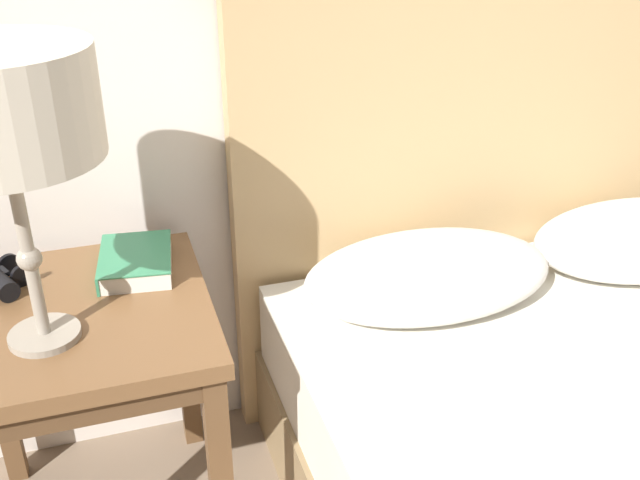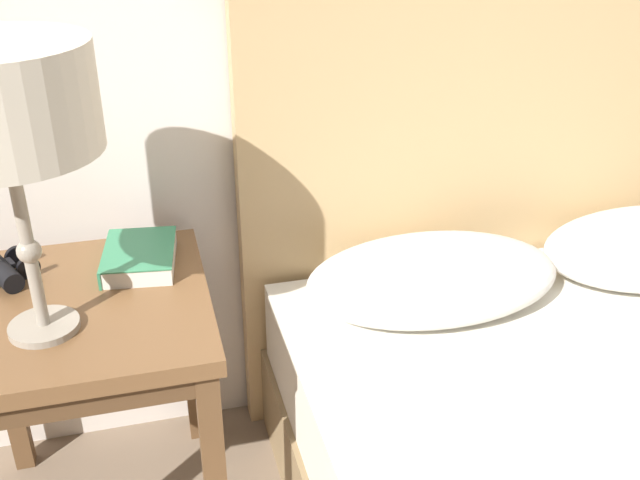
# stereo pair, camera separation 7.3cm
# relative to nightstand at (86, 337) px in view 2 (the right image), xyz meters

# --- Properties ---
(nightstand) EXTENTS (0.51, 0.54, 0.59)m
(nightstand) POSITION_rel_nightstand_xyz_m (0.00, 0.00, 0.00)
(nightstand) COLOR brown
(nightstand) RESTS_ON ground_plane
(book_on_nightstand) EXTENTS (0.17, 0.22, 0.04)m
(book_on_nightstand) POSITION_rel_nightstand_xyz_m (0.12, 0.12, 0.11)
(book_on_nightstand) COLOR silver
(book_on_nightstand) RESTS_ON nightstand
(binoculars_pair) EXTENTS (0.16, 0.16, 0.05)m
(binoculars_pair) POSITION_rel_nightstand_xyz_m (-0.16, 0.14, 0.11)
(binoculars_pair) COLOR black
(binoculars_pair) RESTS_ON nightstand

